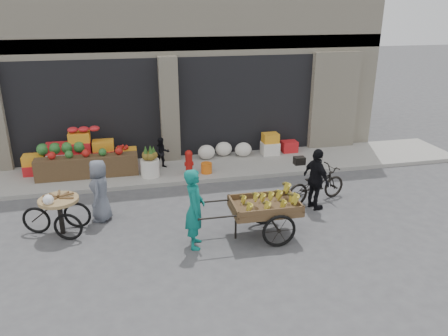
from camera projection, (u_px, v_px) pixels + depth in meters
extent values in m
plane|color=#424244|center=(198.00, 239.00, 9.33)|extent=(80.00, 80.00, 0.00)
cube|color=gray|center=(175.00, 170.00, 13.05)|extent=(18.00, 2.20, 0.12)
cube|color=beige|center=(158.00, 40.00, 15.57)|extent=(14.00, 6.00, 7.00)
cube|color=gray|center=(165.00, 44.00, 12.94)|extent=(14.00, 0.30, 0.40)
cube|color=black|center=(87.00, 107.00, 13.70)|extent=(4.40, 1.60, 3.10)
cube|color=black|center=(240.00, 100.00, 14.73)|extent=(4.40, 1.60, 3.10)
cube|color=beige|center=(169.00, 109.00, 13.44)|extent=(0.55, 0.80, 3.22)
cube|color=brown|center=(87.00, 167.00, 12.27)|extent=(2.80, 0.45, 0.60)
sphere|color=#1E5923|center=(61.00, 148.00, 12.43)|extent=(0.34, 0.34, 0.34)
cylinder|color=silver|center=(150.00, 168.00, 12.33)|extent=(0.52, 0.52, 0.50)
cylinder|color=#A5140F|center=(189.00, 164.00, 12.50)|extent=(0.20, 0.20, 0.56)
sphere|color=#A5140F|center=(189.00, 154.00, 12.39)|extent=(0.22, 0.22, 0.22)
cylinder|color=orange|center=(207.00, 168.00, 12.60)|extent=(0.32, 0.32, 0.30)
ellipsoid|color=silver|center=(225.00, 151.00, 13.84)|extent=(1.70, 0.60, 0.44)
imported|color=black|center=(162.00, 153.00, 12.88)|extent=(0.51, 0.43, 0.93)
cube|color=brown|center=(265.00, 208.00, 9.25)|extent=(1.44, 0.95, 0.13)
torus|color=black|center=(279.00, 231.00, 8.92)|extent=(0.72, 0.07, 0.72)
torus|color=black|center=(264.00, 210.00, 9.85)|extent=(0.72, 0.07, 0.72)
cylinder|color=black|center=(236.00, 226.00, 9.25)|extent=(0.04, 0.04, 0.59)
imported|color=#0E6D64|center=(195.00, 209.00, 8.79)|extent=(0.51, 0.68, 1.70)
cylinder|color=#9E7F51|center=(58.00, 200.00, 9.29)|extent=(1.02, 1.02, 0.07)
cube|color=black|center=(61.00, 217.00, 9.43)|extent=(0.10, 0.10, 0.80)
torus|color=black|center=(68.00, 227.00, 9.19)|extent=(0.62, 0.21, 0.62)
torus|color=black|center=(77.00, 215.00, 9.71)|extent=(0.62, 0.21, 0.62)
torus|color=black|center=(36.00, 220.00, 9.47)|extent=(0.62, 0.21, 0.62)
imported|color=slate|center=(100.00, 190.00, 9.94)|extent=(0.59, 0.79, 1.46)
imported|color=black|center=(316.00, 184.00, 10.98)|extent=(1.81, 1.00, 0.90)
imported|color=black|center=(316.00, 180.00, 10.47)|extent=(0.58, 0.96, 1.53)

